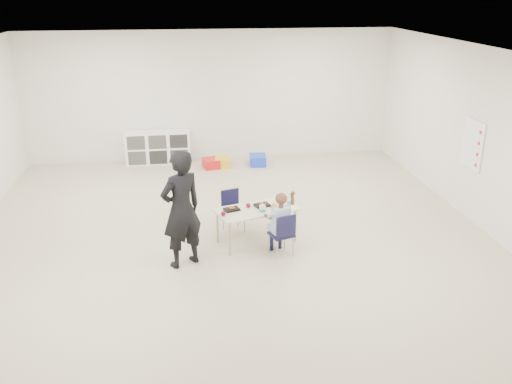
{
  "coord_description": "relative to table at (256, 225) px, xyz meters",
  "views": [
    {
      "loc": [
        -0.69,
        -7.28,
        3.67
      ],
      "look_at": [
        0.35,
        -0.01,
        0.85
      ],
      "focal_mm": 38.0,
      "sensor_mm": 36.0,
      "label": 1
    }
  ],
  "objects": [
    {
      "name": "lunch_tray_near",
      "position": [
        0.1,
        0.09,
        0.28
      ],
      "size": [
        0.26,
        0.22,
        0.03
      ],
      "primitive_type": "cube",
      "rotation": [
        0.0,
        0.0,
        0.3
      ],
      "color": "black",
      "rests_on": "table"
    },
    {
      "name": "table",
      "position": [
        0.0,
        0.0,
        0.0
      ],
      "size": [
        1.31,
        0.93,
        0.55
      ],
      "rotation": [
        0.0,
        0.0,
        0.3
      ],
      "color": "beige",
      "rests_on": "ground"
    },
    {
      "name": "bread_roll",
      "position": [
        0.27,
        0.01,
        0.3
      ],
      "size": [
        0.09,
        0.09,
        0.07
      ],
      "primitive_type": "ellipsoid",
      "color": "tan",
      "rests_on": "table"
    },
    {
      "name": "chair_far",
      "position": [
        -0.3,
        0.45,
        0.05
      ],
      "size": [
        0.39,
        0.38,
        0.65
      ],
      "primitive_type": null,
      "rotation": [
        0.0,
        0.0,
        0.3
      ],
      "color": "#111134",
      "rests_on": "ground"
    },
    {
      "name": "bin_blue",
      "position": [
        0.57,
        3.73,
        -0.17
      ],
      "size": [
        0.38,
        0.47,
        0.21
      ],
      "primitive_type": "cube",
      "rotation": [
        0.0,
        0.0,
        -0.09
      ],
      "color": "blue",
      "rests_on": "ground"
    },
    {
      "name": "apple_far",
      "position": [
        -0.51,
        -0.2,
        0.3
      ],
      "size": [
        0.07,
        0.07,
        0.07
      ],
      "primitive_type": "sphere",
      "color": "maroon",
      "rests_on": "table"
    },
    {
      "name": "milk_carton",
      "position": [
        0.07,
        -0.12,
        0.32
      ],
      "size": [
        0.09,
        0.09,
        0.1
      ],
      "primitive_type": "cube",
      "rotation": [
        0.0,
        0.0,
        0.3
      ],
      "color": "white",
      "rests_on": "table"
    },
    {
      "name": "lunch_tray_far",
      "position": [
        -0.37,
        -0.01,
        0.28
      ],
      "size": [
        0.26,
        0.22,
        0.03
      ],
      "primitive_type": "cube",
      "rotation": [
        0.0,
        0.0,
        0.3
      ],
      "color": "black",
      "rests_on": "table"
    },
    {
      "name": "bin_red",
      "position": [
        -0.45,
        3.69,
        -0.18
      ],
      "size": [
        0.37,
        0.45,
        0.19
      ],
      "primitive_type": "cube",
      "rotation": [
        0.0,
        0.0,
        0.18
      ],
      "color": "red",
      "rests_on": "ground"
    },
    {
      "name": "cubby_shelf",
      "position": [
        -1.57,
        4.19,
        0.07
      ],
      "size": [
        1.4,
        0.4,
        0.7
      ],
      "primitive_type": "cube",
      "color": "white",
      "rests_on": "ground"
    },
    {
      "name": "apple_near",
      "position": [
        -0.11,
        0.06,
        0.3
      ],
      "size": [
        0.07,
        0.07,
        0.07
      ],
      "primitive_type": "sphere",
      "color": "maroon",
      "rests_on": "table"
    },
    {
      "name": "chair_near",
      "position": [
        0.3,
        -0.45,
        0.05
      ],
      "size": [
        0.39,
        0.38,
        0.65
      ],
      "primitive_type": null,
      "rotation": [
        0.0,
        0.0,
        0.3
      ],
      "color": "#111134",
      "rests_on": "ground"
    },
    {
      "name": "bin_yellow",
      "position": [
        -0.2,
        3.74,
        -0.18
      ],
      "size": [
        0.35,
        0.43,
        0.2
      ],
      "primitive_type": "cube",
      "rotation": [
        0.0,
        0.0,
        -0.09
      ],
      "color": "gold",
      "rests_on": "ground"
    },
    {
      "name": "room",
      "position": [
        -0.37,
        -0.09,
        1.12
      ],
      "size": [
        9.0,
        9.02,
        2.8
      ],
      "color": "#BBAC90",
      "rests_on": "ground"
    },
    {
      "name": "adult",
      "position": [
        -1.1,
        -0.56,
        0.55
      ],
      "size": [
        0.72,
        0.65,
        1.66
      ],
      "primitive_type": "imported",
      "rotation": [
        0.0,
        0.0,
        3.68
      ],
      "color": "black",
      "rests_on": "ground"
    },
    {
      "name": "child",
      "position": [
        0.3,
        -0.45,
        0.24
      ],
      "size": [
        0.55,
        0.55,
        1.03
      ],
      "primitive_type": null,
      "rotation": [
        0.0,
        0.0,
        0.3
      ],
      "color": "#AFCEED",
      "rests_on": "chair_near"
    },
    {
      "name": "rules_poster",
      "position": [
        3.61,
        0.51,
        0.97
      ],
      "size": [
        0.02,
        0.6,
        0.8
      ],
      "primitive_type": "cube",
      "color": "white",
      "rests_on": "room"
    }
  ]
}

